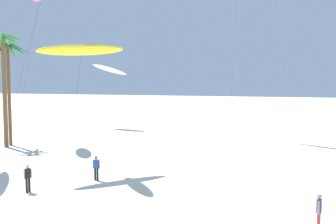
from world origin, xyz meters
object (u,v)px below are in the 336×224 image
object	(u,v)px
flying_kite_6	(109,69)
flying_kite_7	(82,50)
palm_tree_2	(4,59)
person_near_left	(28,177)
palm_tree_0	(8,57)
person_mid_field	(319,212)
person_foreground_walker	(96,167)

from	to	relation	value
flying_kite_6	flying_kite_7	world-z (taller)	flying_kite_7
palm_tree_2	person_near_left	world-z (taller)	palm_tree_2
palm_tree_0	person_mid_field	size ratio (longest dim) A/B	5.98
palm_tree_2	person_foreground_walker	distance (m)	18.64
person_near_left	palm_tree_2	bearing A→B (deg)	132.58
palm_tree_2	person_mid_field	distance (m)	32.24
palm_tree_2	person_foreground_walker	bearing A→B (deg)	-32.32
palm_tree_2	person_foreground_walker	world-z (taller)	palm_tree_2
flying_kite_7	person_foreground_walker	bearing A→B (deg)	-46.37
palm_tree_0	person_near_left	xyz separation A→B (m)	(12.02, -13.82, -7.93)
palm_tree_0	flying_kite_7	bearing A→B (deg)	-32.26
palm_tree_2	flying_kite_6	xyz separation A→B (m)	(3.07, 17.26, -0.66)
palm_tree_2	person_near_left	size ratio (longest dim) A/B	6.62
flying_kite_6	person_mid_field	world-z (taller)	flying_kite_6
flying_kite_7	person_near_left	xyz separation A→B (m)	(-0.46, -5.94, -7.83)
palm_tree_2	flying_kite_7	distance (m)	14.00
palm_tree_2	person_foreground_walker	xyz separation A→B (m)	(14.33, -9.07, -7.73)
palm_tree_2	flying_kite_6	distance (m)	17.54
palm_tree_0	person_near_left	distance (m)	19.96
palm_tree_2	flying_kite_6	bearing A→B (deg)	79.91
palm_tree_0	person_mid_field	distance (m)	32.99
person_near_left	person_mid_field	world-z (taller)	person_mid_field
flying_kite_6	person_mid_field	bearing A→B (deg)	-52.11
palm_tree_0	person_near_left	world-z (taller)	palm_tree_0
palm_tree_2	flying_kite_6	size ratio (longest dim) A/B	1.09
flying_kite_6	person_near_left	xyz separation A→B (m)	(8.68, -30.05, -7.04)
flying_kite_6	flying_kite_7	size ratio (longest dim) A/B	1.09
palm_tree_0	flying_kite_6	bearing A→B (deg)	78.39
flying_kite_7	person_near_left	bearing A→B (deg)	-94.44
flying_kite_7	person_mid_field	distance (m)	19.00
palm_tree_0	person_foreground_walker	distance (m)	19.45
palm_tree_0	flying_kite_7	distance (m)	14.76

